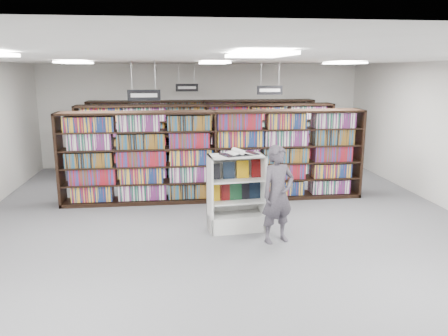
{
  "coord_description": "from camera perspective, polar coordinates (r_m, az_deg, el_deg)",
  "views": [
    {
      "loc": [
        -0.97,
        -7.89,
        2.98
      ],
      "look_at": [
        0.04,
        0.5,
        1.1
      ],
      "focal_mm": 35.0,
      "sensor_mm": 36.0,
      "label": 1
    }
  ],
  "objects": [
    {
      "name": "floor",
      "position": [
        8.49,
        0.14,
        -8.01
      ],
      "size": [
        12.0,
        12.0,
        0.0
      ],
      "primitive_type": "plane",
      "color": "#48484D",
      "rests_on": "ground"
    },
    {
      "name": "ceiling",
      "position": [
        7.95,
        0.15,
        14.13
      ],
      "size": [
        10.0,
        12.0,
        0.1
      ],
      "primitive_type": "cube",
      "color": "white",
      "rests_on": "wall_back"
    },
    {
      "name": "wall_back",
      "position": [
        13.99,
        -2.89,
        6.88
      ],
      "size": [
        10.0,
        0.1,
        3.2
      ],
      "primitive_type": "cube",
      "color": "silver",
      "rests_on": "ground"
    },
    {
      "name": "bookshelf_row_near",
      "position": [
        10.12,
        -1.24,
        1.55
      ],
      "size": [
        7.0,
        0.6,
        2.1
      ],
      "color": "black",
      "rests_on": "floor"
    },
    {
      "name": "bookshelf_row_mid",
      "position": [
        12.08,
        -2.18,
        3.35
      ],
      "size": [
        7.0,
        0.6,
        2.1
      ],
      "color": "black",
      "rests_on": "floor"
    },
    {
      "name": "bookshelf_row_far",
      "position": [
        13.76,
        -2.77,
        4.47
      ],
      "size": [
        7.0,
        0.6,
        2.1
      ],
      "color": "black",
      "rests_on": "floor"
    },
    {
      "name": "aisle_sign_left",
      "position": [
        8.91,
        -10.41,
        9.45
      ],
      "size": [
        0.65,
        0.02,
        0.8
      ],
      "color": "#B2B2B7",
      "rests_on": "ceiling"
    },
    {
      "name": "aisle_sign_right",
      "position": [
        11.17,
        6.0,
        10.18
      ],
      "size": [
        0.65,
        0.02,
        0.8
      ],
      "color": "#B2B2B7",
      "rests_on": "ceiling"
    },
    {
      "name": "aisle_sign_center",
      "position": [
        12.9,
        -4.87,
        10.51
      ],
      "size": [
        0.65,
        0.02,
        0.8
      ],
      "color": "#B2B2B7",
      "rests_on": "ceiling"
    },
    {
      "name": "troffer_front_center",
      "position": [
        4.99,
        4.52,
        14.56
      ],
      "size": [
        0.6,
        1.2,
        0.04
      ],
      "primitive_type": "cube",
      "color": "white",
      "rests_on": "ceiling"
    },
    {
      "name": "troffer_back_left",
      "position": [
        10.09,
        -18.97,
        12.91
      ],
      "size": [
        0.6,
        1.2,
        0.04
      ],
      "primitive_type": "cube",
      "color": "white",
      "rests_on": "ceiling"
    },
    {
      "name": "troffer_back_center",
      "position": [
        9.94,
        -1.3,
        13.58
      ],
      "size": [
        0.6,
        1.2,
        0.04
      ],
      "primitive_type": "cube",
      "color": "white",
      "rests_on": "ceiling"
    },
    {
      "name": "troffer_back_right",
      "position": [
        10.66,
        15.41,
        13.08
      ],
      "size": [
        0.6,
        1.2,
        0.04
      ],
      "primitive_type": "cube",
      "color": "white",
      "rests_on": "ceiling"
    },
    {
      "name": "endcap_display",
      "position": [
        8.35,
        1.54,
        -4.82
      ],
      "size": [
        1.09,
        0.62,
        1.47
      ],
      "rotation": [
        0.0,
        0.0,
        0.09
      ],
      "color": "silver",
      "rests_on": "floor"
    },
    {
      "name": "open_book",
      "position": [
        8.11,
        1.95,
        2.0
      ],
      "size": [
        0.76,
        0.6,
        0.13
      ],
      "rotation": [
        0.0,
        0.0,
        0.36
      ],
      "color": "black",
      "rests_on": "endcap_display"
    },
    {
      "name": "shopper",
      "position": [
        7.71,
        7.03,
        -3.45
      ],
      "size": [
        0.74,
        0.61,
        1.74
      ],
      "primitive_type": "imported",
      "rotation": [
        0.0,
        0.0,
        0.35
      ],
      "color": "#4A454F",
      "rests_on": "floor"
    }
  ]
}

